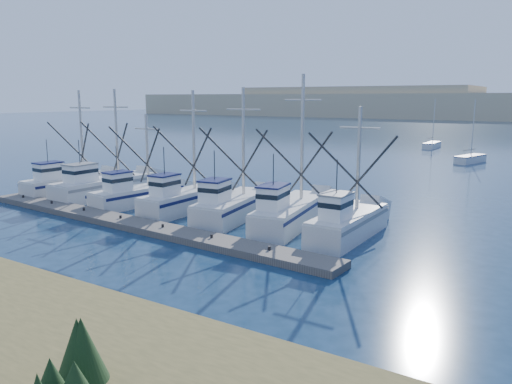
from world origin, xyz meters
TOP-DOWN VIEW (x-y plane):
  - ground at (0.00, 0.00)m, footprint 500.00×500.00m
  - floating_dock at (-9.88, 6.14)m, footprint 30.53×3.92m
  - trawler_fleet at (-10.21, 11.34)m, footprint 28.80×9.50m
  - sailboat_near at (3.12, 52.81)m, footprint 3.17×5.96m
  - sailboat_far at (-5.71, 69.82)m, footprint 1.64×6.22m

SIDE VIEW (x-z plane):
  - ground at x=0.00m, z-range 0.00..0.00m
  - floating_dock at x=-9.88m, z-range 0.00..0.41m
  - sailboat_far at x=-5.71m, z-range -3.55..4.55m
  - sailboat_near at x=3.12m, z-range -3.55..4.55m
  - trawler_fleet at x=-10.21m, z-range -3.96..5.86m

